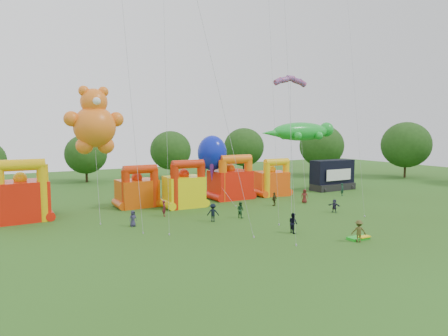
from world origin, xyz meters
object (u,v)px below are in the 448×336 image
teddy_bear_kite (95,130)px  octopus_kite (213,159)px  bouncy_castle_0 (21,198)px  spectator_4 (274,199)px  stage_trailer (332,175)px  gecko_kite (302,148)px  bouncy_castle_2 (185,189)px  spectator_0 (133,219)px

teddy_bear_kite → octopus_kite: bearing=12.2°
bouncy_castle_0 → teddy_bear_kite: teddy_bear_kite is taller
teddy_bear_kite → spectator_4: 23.78m
bouncy_castle_0 → teddy_bear_kite: bearing=-18.6°
stage_trailer → teddy_bear_kite: (-38.27, -2.25, 7.49)m
bouncy_castle_0 → gecko_kite: size_ratio=0.46×
octopus_kite → spectator_4: size_ratio=5.12×
bouncy_castle_2 → stage_trailer: 27.11m
stage_trailer → gecko_kite: bearing=157.7°
spectator_0 → octopus_kite: bearing=23.9°
bouncy_castle_2 → gecko_kite: bearing=8.3°
bouncy_castle_2 → spectator_4: size_ratio=3.43×
octopus_kite → spectator_4: (4.84, -7.82, -4.91)m
bouncy_castle_2 → gecko_kite: (22.26, 3.24, 4.60)m
bouncy_castle_2 → spectator_4: (10.43, -5.18, -1.45)m
teddy_bear_kite → octopus_kite: size_ratio=1.61×
bouncy_castle_0 → octopus_kite: (24.26, 1.11, 3.22)m
bouncy_castle_0 → octopus_kite: bearing=2.6°
bouncy_castle_2 → stage_trailer: (27.08, 1.27, 0.04)m
bouncy_castle_2 → spectator_0: 11.34m
bouncy_castle_2 → spectator_0: bouncy_castle_2 is taller
bouncy_castle_0 → stage_trailer: 45.76m
spectator_0 → spectator_4: spectator_4 is taller
bouncy_castle_0 → bouncy_castle_2: 18.74m
bouncy_castle_0 → spectator_0: size_ratio=4.12×
stage_trailer → gecko_kite: size_ratio=0.52×
spectator_4 → bouncy_castle_0: bearing=-37.1°
spectator_4 → gecko_kite: bearing=-168.7°
bouncy_castle_0 → teddy_bear_kite: size_ratio=0.46×
stage_trailer → teddy_bear_kite: bearing=-176.6°
bouncy_castle_0 → gecko_kite: (40.93, 1.71, 4.36)m
octopus_kite → bouncy_castle_0: bearing=-177.4°
stage_trailer → spectator_4: (-16.66, -6.45, -1.49)m
bouncy_castle_2 → teddy_bear_kite: bearing=-175.0°
gecko_kite → spectator_4: gecko_kite is taller
spectator_0 → teddy_bear_kite: bearing=101.9°
bouncy_castle_0 → bouncy_castle_2: bearing=-4.7°
bouncy_castle_2 → spectator_4: 11.73m
bouncy_castle_0 → octopus_kite: octopus_kite is taller
bouncy_castle_2 → gecko_kite: size_ratio=0.42×
spectator_4 → spectator_0: bearing=-19.1°
gecko_kite → spectator_0: (-31.15, -10.11, -6.12)m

